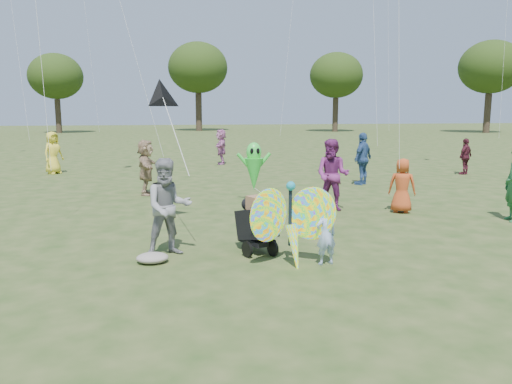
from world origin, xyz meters
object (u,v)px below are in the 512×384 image
at_px(crowd_d, 146,167).
at_px(jogging_stroller, 256,220).
at_px(crowd_e, 332,175).
at_px(butterfly_kite, 292,225).
at_px(crowd_a, 402,186).
at_px(crowd_g, 53,153).
at_px(child_girl, 326,235).
at_px(crowd_j, 221,147).
at_px(crowd_c, 363,159).
at_px(adult_man, 168,207).
at_px(crowd_h, 465,156).
at_px(alien_kite, 254,169).

height_order(crowd_d, jogging_stroller, crowd_d).
height_order(crowd_e, butterfly_kite, crowd_e).
height_order(crowd_a, butterfly_kite, butterfly_kite).
bearing_deg(crowd_g, child_girl, -112.19).
relative_size(child_girl, crowd_j, 0.61).
xyz_separation_m(crowd_c, crowd_e, (-2.56, -4.24, 0.02)).
bearing_deg(adult_man, crowd_j, 69.13).
bearing_deg(crowd_e, crowd_d, -178.92).
height_order(crowd_a, crowd_e, crowd_e).
xyz_separation_m(child_girl, crowd_g, (-7.43, 13.92, 0.35)).
bearing_deg(crowd_j, crowd_g, -64.31).
xyz_separation_m(jogging_stroller, butterfly_kite, (0.44, -1.01, 0.12)).
relative_size(adult_man, crowd_d, 1.04).
xyz_separation_m(crowd_c, crowd_d, (-7.57, -0.86, -0.06)).
bearing_deg(crowd_d, butterfly_kite, -159.33).
bearing_deg(crowd_c, crowd_j, -101.22).
height_order(child_girl, crowd_a, crowd_a).
xyz_separation_m(child_girl, crowd_e, (1.63, 4.54, 0.43)).
bearing_deg(child_girl, crowd_a, -140.82).
distance_m(crowd_a, jogging_stroller, 5.26).
xyz_separation_m(crowd_a, crowd_g, (-10.77, 9.99, 0.17)).
bearing_deg(child_girl, crowd_d, -77.42).
relative_size(child_girl, adult_man, 0.58).
relative_size(adult_man, crowd_c, 0.97).
bearing_deg(crowd_a, crowd_c, -72.26).
xyz_separation_m(child_girl, crowd_a, (3.34, 3.93, 0.19)).
bearing_deg(crowd_a, adult_man, 53.26).
distance_m(child_girl, crowd_h, 14.31).
bearing_deg(crowd_h, crowd_g, -41.36).
distance_m(adult_man, alien_kite, 5.74).
bearing_deg(crowd_e, crowd_g, 169.13).
bearing_deg(crowd_c, crowd_a, 39.30).
xyz_separation_m(jogging_stroller, alien_kite, (0.85, 5.19, 0.36)).
distance_m(crowd_j, alien_kite, 10.16).
distance_m(crowd_e, alien_kite, 2.49).
xyz_separation_m(crowd_g, butterfly_kite, (6.82, -13.90, -0.15)).
relative_size(child_girl, crowd_c, 0.57).
relative_size(adult_man, crowd_g, 1.03).
relative_size(crowd_e, butterfly_kite, 1.10).
bearing_deg(crowd_j, adult_man, -2.48).
xyz_separation_m(adult_man, crowd_g, (-4.74, 12.87, -0.02)).
bearing_deg(crowd_g, butterfly_kite, -114.13).
xyz_separation_m(crowd_g, alien_kite, (7.22, -7.70, 0.09)).
bearing_deg(crowd_g, adult_man, -120.06).
bearing_deg(adult_man, crowd_e, 27.59).
relative_size(crowd_j, alien_kite, 0.99).
distance_m(adult_man, jogging_stroller, 1.67).
relative_size(adult_man, butterfly_kite, 1.04).
distance_m(crowd_j, butterfly_kite, 16.37).
distance_m(crowd_a, crowd_g, 14.69).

